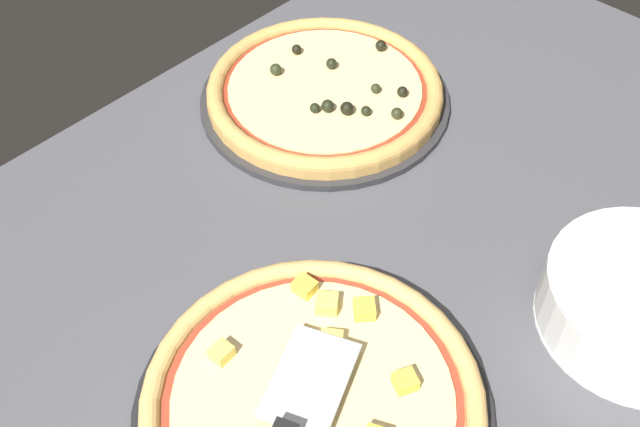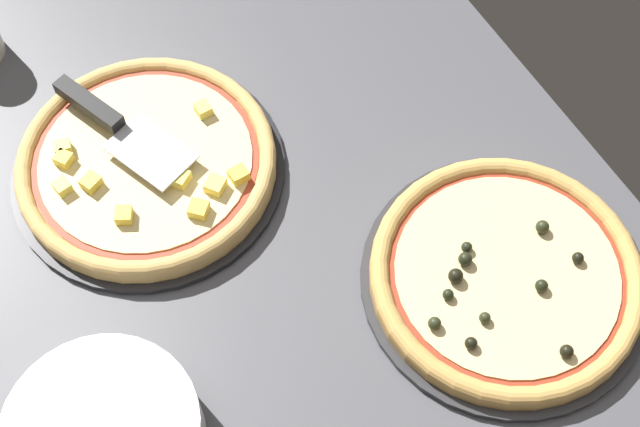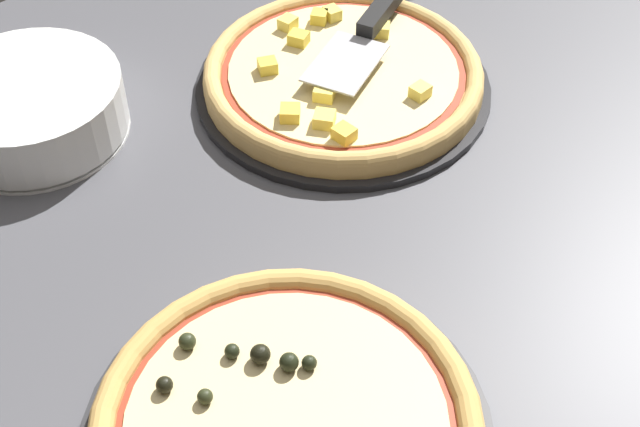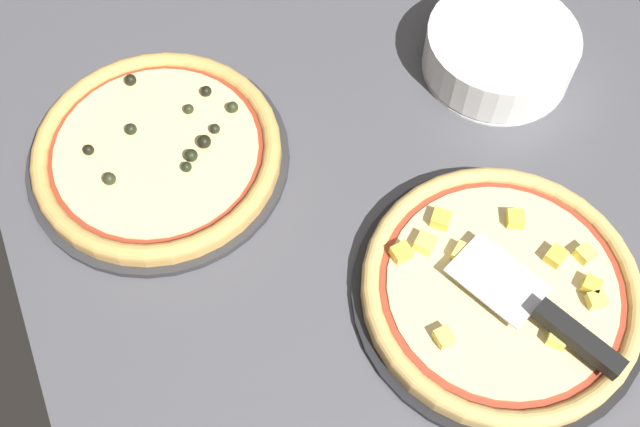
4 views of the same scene
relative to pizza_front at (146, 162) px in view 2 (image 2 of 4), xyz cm
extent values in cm
cube|color=#4C4C51|center=(8.43, 4.23, -4.28)|extent=(154.77, 99.31, 3.60)
cylinder|color=black|center=(-0.03, 0.01, -1.98)|extent=(35.84, 35.84, 1.00)
cylinder|color=#DBAD60|center=(-0.03, 0.01, -0.57)|extent=(33.69, 33.69, 1.84)
torus|color=#DBAD60|center=(-0.03, 0.01, 0.35)|extent=(33.69, 33.69, 2.13)
cylinder|color=#A33823|center=(-0.03, 0.01, 0.43)|extent=(29.28, 29.28, 0.15)
cylinder|color=beige|center=(-0.03, 0.01, 0.55)|extent=(27.63, 27.63, 0.40)
cube|color=yellow|center=(0.56, -7.49, 1.50)|extent=(2.80, 2.92, 1.49)
cube|color=#F9E05B|center=(-6.17, -8.76, 1.50)|extent=(2.11, 2.39, 1.49)
cube|color=#F9E05B|center=(5.30, 2.56, 1.50)|extent=(3.18, 3.19, 1.49)
cube|color=#F9E05B|center=(-3.10, 9.71, 1.50)|extent=(2.19, 1.98, 1.49)
cube|color=#F9E05B|center=(-8.41, -1.98, 1.50)|extent=(2.72, 2.69, 1.49)
cube|color=#F9E05B|center=(8.66, 6.07, 1.50)|extent=(3.21, 3.21, 1.49)
cube|color=#F9E05B|center=(-0.56, -10.89, 1.50)|extent=(2.36, 2.24, 1.49)
cube|color=yellow|center=(-4.42, -9.27, 1.50)|extent=(2.74, 2.73, 1.49)
cube|color=yellow|center=(10.62, 2.74, 1.50)|extent=(3.16, 3.16, 1.49)
cube|color=yellow|center=(8.19, 9.30, 1.50)|extent=(2.19, 2.40, 1.49)
cube|color=yellow|center=(6.97, -5.69, 1.50)|extent=(2.83, 2.77, 1.49)
cylinder|color=#2D2D30|center=(35.70, 31.81, -1.98)|extent=(35.25, 35.25, 1.00)
cylinder|color=tan|center=(35.70, 31.81, -0.73)|extent=(33.14, 33.14, 1.50)
torus|color=tan|center=(35.70, 31.81, 0.02)|extent=(33.14, 33.14, 2.34)
cylinder|color=maroon|center=(35.70, 31.81, 0.09)|extent=(28.80, 28.80, 0.15)
cylinder|color=beige|center=(35.70, 31.81, 0.22)|extent=(27.17, 27.17, 0.40)
sphere|color=black|center=(33.48, 25.72, 1.33)|extent=(1.82, 1.82, 1.82)
sphere|color=black|center=(30.79, 29.10, 1.10)|extent=(1.36, 1.36, 1.36)
sphere|color=#282D19|center=(32.92, 38.73, 1.25)|extent=(1.68, 1.68, 1.68)
sphere|color=black|center=(41.45, 22.65, 1.16)|extent=(1.49, 1.49, 1.49)
sphere|color=black|center=(38.43, 40.01, 1.14)|extent=(1.44, 1.44, 1.44)
sphere|color=black|center=(35.04, 23.69, 1.10)|extent=(1.36, 1.36, 1.36)
sphere|color=black|center=(39.38, 33.97, 1.20)|extent=(1.56, 1.56, 1.56)
sphere|color=black|center=(47.48, 31.61, 1.22)|extent=(1.60, 1.60, 1.60)
sphere|color=#282D19|center=(39.55, 25.83, 1.10)|extent=(1.36, 1.36, 1.36)
sphere|color=black|center=(32.13, 27.98, 1.28)|extent=(1.72, 1.72, 1.72)
sphere|color=#282D19|center=(37.39, 20.30, 1.20)|extent=(1.57, 1.57, 1.57)
cube|color=#B7B7BC|center=(0.42, 0.82, 2.36)|extent=(12.66, 10.58, 0.24)
cube|color=black|center=(-9.65, -3.40, 3.24)|extent=(11.03, 6.29, 2.00)
camera|label=1|loc=(-24.98, -24.42, 66.37)|focal=42.00mm
camera|label=2|loc=(66.85, -10.81, 96.16)|focal=50.00mm
camera|label=3|loc=(59.27, 62.56, 65.57)|focal=50.00mm
camera|label=4|loc=(-24.44, 34.38, 82.27)|focal=42.00mm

